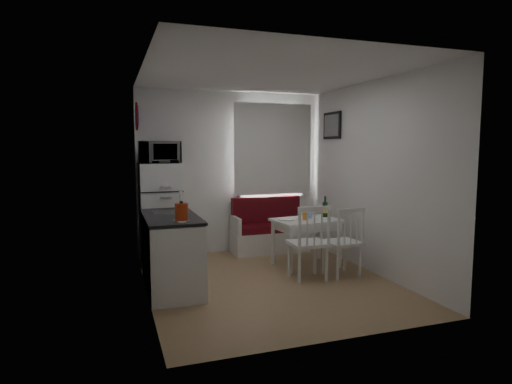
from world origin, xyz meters
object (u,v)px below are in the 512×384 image
chair_left (311,235)px  fridge (161,213)px  microwave (160,152)px  bench (269,234)px  wine_bottle (325,207)px  chair_right (346,234)px  kettle (181,212)px  kitchen_counter (171,252)px  dining_table (306,225)px

chair_left → fridge: fridge is taller
microwave → bench: bearing=5.2°
wine_bottle → microwave: bearing=162.6°
chair_right → kettle: kettle is taller
kitchen_counter → bench: size_ratio=1.06×
kitchen_counter → fridge: bearing=89.1°
bench → chair_left: bearing=-91.8°
bench → fridge: (-1.76, -0.11, 0.45)m
dining_table → wine_bottle: size_ratio=3.15×
kitchen_counter → chair_left: (1.72, -0.30, 0.15)m
kitchen_counter → dining_table: bearing=10.6°
dining_table → chair_right: size_ratio=1.96×
kettle → kitchen_counter: bearing=95.3°
chair_left → wine_bottle: (0.60, 0.77, 0.23)m
kitchen_counter → kettle: (0.05, -0.54, 0.56)m
kettle → wine_bottle: kettle is taller
kitchen_counter → wine_bottle: size_ratio=4.27×
microwave → wine_bottle: size_ratio=1.86×
dining_table → microwave: size_ratio=1.69×
fridge → microwave: size_ratio=2.56×
chair_right → bench: bearing=99.9°
dining_table → fridge: 2.14m
dining_table → kettle: 2.17m
chair_left → chair_right: bearing=2.7°
dining_table → chair_right: 0.71m
kitchen_counter → chair_right: size_ratio=2.65×
dining_table → chair_left: 0.72m
dining_table → chair_right: bearing=-75.9°
bench → dining_table: size_ratio=1.27×
chair_left → microwave: (-1.70, 1.50, 1.03)m
chair_left → fridge: (-1.70, 1.55, 0.13)m
chair_left → chair_right: size_ratio=1.06×
chair_right → wine_bottle: wine_bottle is taller
chair_left → wine_bottle: 1.00m
chair_right → chair_left: bearing=175.3°
dining_table → kettle: kettle is taller
kitchen_counter → wine_bottle: (2.32, 0.47, 0.38)m
bench → wine_bottle: bearing=-58.2°
chair_right → wine_bottle: size_ratio=1.61×
kitchen_counter → microwave: microwave is taller
fridge → chair_right: bearing=-34.9°
bench → dining_table: (0.20, -0.98, 0.31)m
kettle → microwave: bearing=91.0°
fridge → wine_bottle: 2.43m
kitchen_counter → chair_right: kitchen_counter is taller
chair_left → chair_right: chair_left is taller
bench → chair_left: (-0.05, -1.65, 0.31)m
fridge → wine_bottle: fridge is taller
chair_left → fridge: size_ratio=0.36×
bench → chair_left: size_ratio=2.36×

